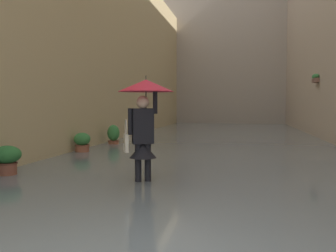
{
  "coord_description": "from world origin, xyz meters",
  "views": [
    {
      "loc": [
        -0.88,
        2.37,
        1.57
      ],
      "look_at": [
        0.35,
        -3.99,
        1.21
      ],
      "focal_mm": 40.44,
      "sensor_mm": 36.0,
      "label": 1
    }
  ],
  "objects_px": {
    "person_wading": "(144,110)",
    "potted_plant_far_right": "(7,161)",
    "potted_plant_mid_right": "(113,136)",
    "potted_plant_near_right": "(82,144)"
  },
  "relations": [
    {
      "from": "potted_plant_near_right",
      "to": "potted_plant_far_right",
      "type": "relative_size",
      "value": 0.98
    },
    {
      "from": "person_wading",
      "to": "potted_plant_mid_right",
      "type": "height_order",
      "value": "person_wading"
    },
    {
      "from": "potted_plant_near_right",
      "to": "potted_plant_far_right",
      "type": "height_order",
      "value": "potted_plant_far_right"
    },
    {
      "from": "person_wading",
      "to": "potted_plant_mid_right",
      "type": "distance_m",
      "value": 7.02
    },
    {
      "from": "person_wading",
      "to": "potted_plant_far_right",
      "type": "bearing_deg",
      "value": -2.4
    },
    {
      "from": "potted_plant_far_right",
      "to": "person_wading",
      "type": "bearing_deg",
      "value": 177.6
    },
    {
      "from": "potted_plant_mid_right",
      "to": "person_wading",
      "type": "bearing_deg",
      "value": 113.9
    },
    {
      "from": "person_wading",
      "to": "potted_plant_mid_right",
      "type": "relative_size",
      "value": 2.47
    },
    {
      "from": "potted_plant_mid_right",
      "to": "potted_plant_near_right",
      "type": "relative_size",
      "value": 1.15
    },
    {
      "from": "person_wading",
      "to": "potted_plant_far_right",
      "type": "height_order",
      "value": "person_wading"
    }
  ]
}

